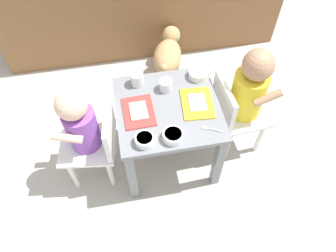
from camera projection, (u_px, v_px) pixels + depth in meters
The scene contains 13 objects.
ground_plane at pixel (168, 154), 1.93m from camera, with size 7.00×7.00×0.00m, color #B2ADA3.
dining_table at pixel (168, 118), 1.63m from camera, with size 0.51×0.50×0.45m.
seated_child_left at pixel (84, 127), 1.53m from camera, with size 0.31×0.31×0.67m.
seated_child_right at pixel (247, 92), 1.63m from camera, with size 0.30×0.30×0.71m.
dog at pixel (168, 54), 2.17m from camera, with size 0.28×0.41×0.30m.
food_tray_left at pixel (139, 111), 1.54m from camera, with size 0.15×0.20×0.02m.
food_tray_right at pixel (197, 103), 1.57m from camera, with size 0.17×0.21×0.02m.
water_cup_left at pixel (137, 80), 1.63m from camera, with size 0.07×0.07×0.07m.
water_cup_right at pixel (166, 86), 1.61m from camera, with size 0.07×0.07×0.06m.
cereal_bowl_left_side at pixel (198, 74), 1.67m from camera, with size 0.10×0.10×0.04m.
veggie_bowl_near at pixel (173, 136), 1.44m from camera, with size 0.10×0.10×0.04m.
veggie_bowl_far at pixel (145, 140), 1.42m from camera, with size 0.09×0.09×0.04m.
spoon_by_left_tray at pixel (210, 129), 1.48m from camera, with size 0.09×0.06×0.01m.
Camera 1 is at (-0.18, -0.97, 1.67)m, focal length 34.02 mm.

